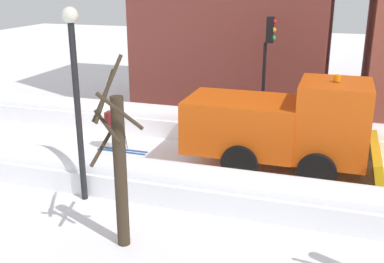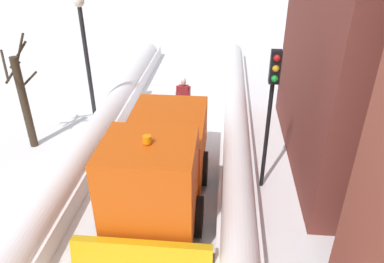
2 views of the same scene
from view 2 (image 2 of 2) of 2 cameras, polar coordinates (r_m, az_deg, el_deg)
plow_truck at (r=10.32m, az=-4.96°, el=-4.76°), size 3.20×5.98×3.12m
skier at (r=15.56m, az=-1.32°, el=5.61°), size 0.62×1.80×1.81m
traffic_light_pole at (r=10.43m, az=12.23°, el=5.27°), size 0.28×0.42×4.43m
street_lamp at (r=14.84m, az=-16.20°, el=12.43°), size 0.40×0.40×5.08m
bare_tree_near at (r=14.32m, az=-24.61°, el=4.58°), size 1.11×1.09×4.23m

